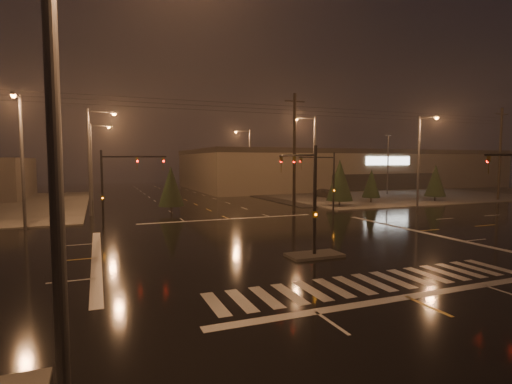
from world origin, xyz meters
The scene contains 25 objects.
ground centered at (0.00, 0.00, 0.00)m, with size 140.00×140.00×0.00m, color black.
sidewalk_ne centered at (30.00, 30.00, 0.06)m, with size 36.00×36.00×0.12m, color #45433D.
median_island centered at (0.00, -4.00, 0.07)m, with size 3.00×1.60×0.15m, color #45433D.
crosswalk centered at (0.00, -9.00, 0.01)m, with size 15.00×2.60×0.01m, color beige.
stop_bar_near centered at (0.00, -11.00, 0.01)m, with size 16.00×0.50×0.01m, color beige.
stop_bar_far centered at (0.00, 11.00, 0.01)m, with size 16.00×0.50×0.01m, color beige.
parking_lot centered at (35.00, 28.00, 0.04)m, with size 50.00×24.00×0.08m, color black.
retail_building centered at (35.00, 45.99, 3.84)m, with size 60.20×28.30×7.20m.
signal_mast_median centered at (0.00, -3.07, 3.75)m, with size 0.25×4.59×6.00m.
signal_mast_ne centered at (9.50, 10.14, 3.79)m, with size 4.84×1.86×6.00m.
signal_mast_nw centered at (-9.50, 10.14, 3.79)m, with size 4.84×1.86×6.00m.
streetlight_0 centered at (-11.18, -15.00, 5.80)m, with size 2.77×0.32×10.00m.
streetlight_1 centered at (-11.18, 18.00, 5.80)m, with size 2.77×0.32×10.00m.
streetlight_2 centered at (-11.18, 34.00, 5.80)m, with size 2.77×0.32×10.00m.
streetlight_3 centered at (11.18, 16.00, 5.80)m, with size 2.77×0.32×10.00m.
streetlight_4 centered at (11.18, 36.00, 5.80)m, with size 2.77×0.32×10.00m.
streetlight_5 centered at (-16.00, 11.18, 5.80)m, with size 0.32×2.77×10.00m.
streetlight_6 centered at (22.00, 11.18, 5.80)m, with size 0.32×2.77×10.00m.
utility_pole_1 centered at (8.00, 14.00, 6.13)m, with size 2.20×0.32×12.00m.
utility_pole_2 centered at (38.00, 14.00, 6.13)m, with size 2.20×0.32×12.00m.
conifer_0 centered at (14.57, 15.60, 3.02)m, with size 2.97×2.97×5.34m.
conifer_1 centered at (20.32, 17.38, 2.43)m, with size 2.22×2.22×4.17m.
conifer_2 centered at (28.94, 15.76, 2.71)m, with size 2.58×2.58×4.73m.
conifer_3 centered at (-4.06, 17.12, 2.68)m, with size 2.54×2.54×4.67m.
car_parked centered at (18.75, 25.48, 0.67)m, with size 1.58×3.92×1.34m, color black.
Camera 1 is at (-10.84, -22.63, 5.17)m, focal length 28.00 mm.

